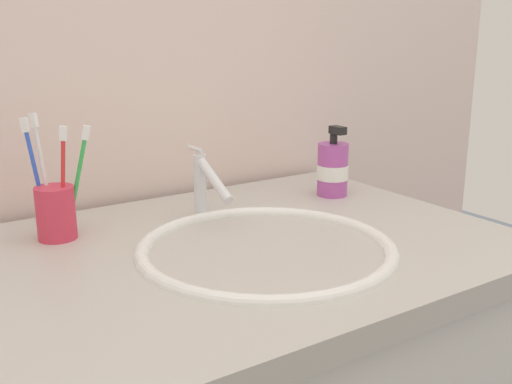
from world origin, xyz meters
TOP-DOWN VIEW (x-y plane):
  - tiled_wall_back at (0.00, 0.37)m, footprint 2.10×0.04m
  - sink_basin at (0.02, -0.05)m, footprint 0.43×0.43m
  - faucet at (0.02, 0.15)m, footprint 0.02×0.15m
  - toothbrush_cup at (-0.25, 0.19)m, footprint 0.07×0.07m
  - toothbrush_green at (-0.21, 0.18)m, footprint 0.05×0.03m
  - toothbrush_red at (-0.23, 0.18)m, footprint 0.03×0.02m
  - toothbrush_white at (-0.26, 0.22)m, footprint 0.03×0.04m
  - toothbrush_blue at (-0.27, 0.22)m, footprint 0.03×0.03m
  - soap_dispenser at (0.33, 0.15)m, footprint 0.07×0.07m

SIDE VIEW (x-z plane):
  - sink_basin at x=0.02m, z-range 0.83..0.92m
  - toothbrush_cup at x=-0.25m, z-range 0.90..1.00m
  - soap_dispenser at x=0.33m, z-range 0.89..1.04m
  - faucet at x=0.02m, z-range 0.91..1.04m
  - toothbrush_green at x=-0.21m, z-range 0.92..1.11m
  - toothbrush_red at x=-0.23m, z-range 0.92..1.11m
  - toothbrush_blue at x=-0.27m, z-range 0.92..1.12m
  - toothbrush_white at x=-0.26m, z-range 0.92..1.13m
  - tiled_wall_back at x=0.00m, z-range 0.00..2.40m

